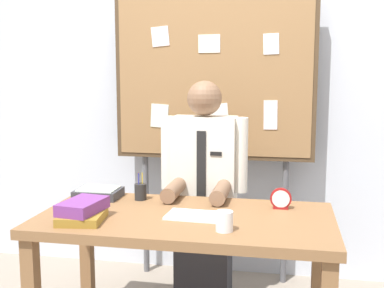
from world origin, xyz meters
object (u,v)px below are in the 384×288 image
Objects in this scene: open_notebook at (194,216)px; pen_holder at (140,191)px; paper_tray at (98,193)px; desk_clock at (281,199)px; desk at (186,233)px; coffee_mug at (224,221)px; bulletin_board at (213,79)px; book_stack at (82,211)px; person at (204,202)px.

pen_holder is at bearing 143.12° from open_notebook.
open_notebook is 0.69m from paper_tray.
desk is at bearing -155.94° from desk_clock.
pen_holder is (-0.37, 0.28, 0.04)m from open_notebook.
paper_tray is at bearing 177.76° from desk_clock.
coffee_mug is at bearing -43.53° from desk.
desk_clock is at bearing -56.64° from bulletin_board.
book_stack is 0.48m from pen_holder.
pen_holder is at bearing 177.15° from desk_clock.
pen_holder reaches higher than open_notebook.
open_notebook is at bearing -151.68° from desk_clock.
book_stack is 2.56× the size of desk_clock.
book_stack is (-0.49, -0.76, 0.13)m from person.
person is 9.01× the size of pen_holder.
desk_clock is 0.44× the size of paper_tray.
open_notebook is at bearing 132.82° from coffee_mug.
paper_tray is at bearing -151.74° from person.
book_stack is at bearing -158.74° from desk.
bulletin_board is at bearing 66.85° from book_stack.
bulletin_board is 12.86× the size of pen_holder.
person is 5.55× the size of paper_tray.
coffee_mug is at bearing -120.17° from desk_clock.
coffee_mug is 0.73m from pen_holder.
person is 0.67m from paper_tray.
person reaches higher than coffee_mug.
desk_clock is (0.48, 0.22, 0.15)m from desk.
person is 0.86m from bulletin_board.
book_stack is 1.07× the size of open_notebook.
desk_clock is at bearing 22.67° from book_stack.
person is 0.62m from desk_clock.
desk_clock reaches higher than paper_tray.
bulletin_board is (-0.00, 0.38, 0.77)m from person.
book_stack is 1.85× the size of pen_holder.
bulletin_board reaches higher than desk_clock.
open_notebook is 1.06× the size of paper_tray.
coffee_mug is (0.19, -0.20, 0.04)m from open_notebook.
pen_holder is 0.26m from paper_tray.
person is at bearing -90.00° from bulletin_board.
bulletin_board is 6.96× the size of book_stack.
book_stack is 1.14× the size of paper_tray.
coffee_mug is at bearing -73.72° from person.
desk is at bearing 156.59° from open_notebook.
desk is at bearing -90.00° from bulletin_board.
person is 15.15× the size of coffee_mug.
coffee_mug is (0.23, -0.79, 0.13)m from person.
open_notebook reaches higher than desk.
open_notebook is at bearing -36.88° from pen_holder.
bulletin_board is at bearing 101.16° from coffee_mug.
open_notebook is at bearing -87.28° from bulletin_board.
person is at bearing 28.26° from paper_tray.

